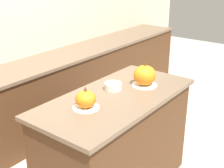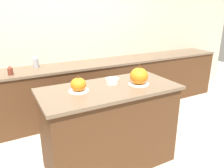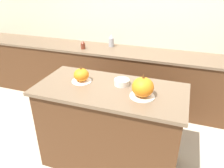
{
  "view_description": "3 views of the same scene",
  "coord_description": "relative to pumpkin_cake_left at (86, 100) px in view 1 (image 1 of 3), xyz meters",
  "views": [
    {
      "loc": [
        -1.89,
        -1.41,
        2.0
      ],
      "look_at": [
        0.0,
        0.05,
        1.04
      ],
      "focal_mm": 50.0,
      "sensor_mm": 36.0,
      "label": 1
    },
    {
      "loc": [
        -1.01,
        -1.94,
        1.73
      ],
      "look_at": [
        0.03,
        -0.01,
        0.99
      ],
      "focal_mm": 35.0,
      "sensor_mm": 36.0,
      "label": 2
    },
    {
      "loc": [
        0.64,
        -1.78,
        1.95
      ],
      "look_at": [
        0.0,
        0.04,
        0.98
      ],
      "focal_mm": 35.0,
      "sensor_mm": 36.0,
      "label": 3
    }
  ],
  "objects": [
    {
      "name": "back_counter",
      "position": [
        0.33,
        1.29,
        -0.57
      ],
      "size": [
        6.0,
        0.6,
        0.9
      ],
      "color": "#4C2D19",
      "rests_on": "ground_plane"
    },
    {
      "name": "kitchen_island",
      "position": [
        0.33,
        -0.04,
        -0.54
      ],
      "size": [
        1.49,
        0.71,
        0.95
      ],
      "color": "#4C2D19",
      "rests_on": "ground_plane"
    },
    {
      "name": "pumpkin_cake_left",
      "position": [
        0.0,
        0.0,
        0.0
      ],
      "size": [
        0.21,
        0.21,
        0.17
      ],
      "color": "white",
      "rests_on": "kitchen_island"
    },
    {
      "name": "mixing_bowl",
      "position": [
        0.42,
        0.06,
        -0.04
      ],
      "size": [
        0.15,
        0.15,
        0.06
      ],
      "color": "beige",
      "rests_on": "kitchen_island"
    },
    {
      "name": "pumpkin_cake_right",
      "position": [
        0.66,
        -0.11,
        0.02
      ],
      "size": [
        0.23,
        0.23,
        0.23
      ],
      "color": "white",
      "rests_on": "kitchen_island"
    }
  ]
}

